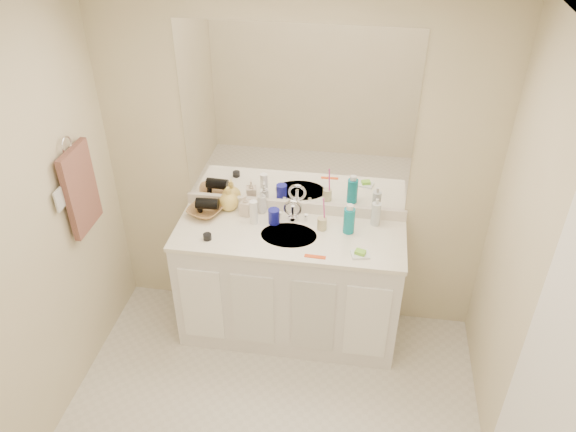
{
  "coord_description": "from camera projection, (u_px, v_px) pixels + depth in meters",
  "views": [
    {
      "loc": [
        0.45,
        -1.91,
        3.04
      ],
      "look_at": [
        0.0,
        0.97,
        1.05
      ],
      "focal_mm": 35.0,
      "sensor_mm": 36.0,
      "label": 1
    }
  ],
  "objects": [
    {
      "name": "soap_bottle_cream",
      "position": [
        246.0,
        205.0,
        3.81
      ],
      "size": [
        0.08,
        0.09,
        0.16
      ],
      "primitive_type": "imported",
      "rotation": [
        0.0,
        0.0,
        -0.21
      ],
      "color": "beige",
      "rests_on": "countertop"
    },
    {
      "name": "wall_back",
      "position": [
        296.0,
        170.0,
        3.72
      ],
      "size": [
        2.6,
        0.02,
        2.4
      ],
      "primitive_type": "cube",
      "color": "beige",
      "rests_on": "floor"
    },
    {
      "name": "hair_dryer",
      "position": [
        207.0,
        204.0,
        3.8
      ],
      "size": [
        0.16,
        0.09,
        0.08
      ],
      "primitive_type": "cylinder",
      "rotation": [
        0.0,
        1.57,
        0.06
      ],
      "color": "black",
      "rests_on": "wicker_basket"
    },
    {
      "name": "blue_mug",
      "position": [
        274.0,
        216.0,
        3.74
      ],
      "size": [
        0.09,
        0.09,
        0.1
      ],
      "primitive_type": "cylinder",
      "rotation": [
        0.0,
        0.0,
        -0.24
      ],
      "color": "navy",
      "rests_on": "countertop"
    },
    {
      "name": "sink_basin",
      "position": [
        289.0,
        236.0,
        3.66
      ],
      "size": [
        0.37,
        0.37,
        0.02
      ],
      "primitive_type": "cylinder",
      "color": "beige",
      "rests_on": "countertop"
    },
    {
      "name": "green_soap",
      "position": [
        360.0,
        252.0,
        3.46
      ],
      "size": [
        0.07,
        0.06,
        0.02
      ],
      "primitive_type": "cube",
      "rotation": [
        0.0,
        0.0,
        -0.29
      ],
      "color": "#80D734",
      "rests_on": "soap_dish"
    },
    {
      "name": "toothbrush",
      "position": [
        324.0,
        210.0,
        3.63
      ],
      "size": [
        0.02,
        0.04,
        0.19
      ],
      "primitive_type": "cylinder",
      "rotation": [
        0.14,
        0.0,
        -0.41
      ],
      "color": "#DF3AA0",
      "rests_on": "tan_cup"
    },
    {
      "name": "switch_plate",
      "position": [
        59.0,
        200.0,
        3.23
      ],
      "size": [
        0.01,
        0.08,
        0.13
      ],
      "primitive_type": "cube",
      "color": "silver",
      "rests_on": "wall_left"
    },
    {
      "name": "backsplash",
      "position": [
        295.0,
        207.0,
        3.86
      ],
      "size": [
        1.52,
        0.03,
        0.08
      ],
      "primitive_type": "cube",
      "color": "silver",
      "rests_on": "countertop"
    },
    {
      "name": "clear_pump_bottle",
      "position": [
        376.0,
        214.0,
        3.71
      ],
      "size": [
        0.08,
        0.08,
        0.16
      ],
      "primitive_type": "cylinder",
      "rotation": [
        0.0,
        0.0,
        0.4
      ],
      "color": "silver",
      "rests_on": "countertop"
    },
    {
      "name": "ceiling",
      "position": [
        246.0,
        53.0,
        1.98
      ],
      "size": [
        2.6,
        2.6,
        0.02
      ],
      "primitive_type": "cube",
      "color": "white",
      "rests_on": "wall_back"
    },
    {
      "name": "mirror",
      "position": [
        296.0,
        120.0,
        3.51
      ],
      "size": [
        1.48,
        0.01,
        1.2
      ],
      "primitive_type": "cube",
      "color": "white",
      "rests_on": "wall_back"
    },
    {
      "name": "towel_ring",
      "position": [
        67.0,
        145.0,
        3.25
      ],
      "size": [
        0.01,
        0.11,
        0.11
      ],
      "primitive_type": "torus",
      "rotation": [
        0.0,
        1.57,
        0.0
      ],
      "color": "silver",
      "rests_on": "wall_left"
    },
    {
      "name": "wall_left",
      "position": [
        3.0,
        277.0,
        2.82
      ],
      "size": [
        0.02,
        2.6,
        2.4
      ],
      "primitive_type": "cube",
      "color": "beige",
      "rests_on": "floor"
    },
    {
      "name": "vanity_cabinet",
      "position": [
        289.0,
        286.0,
        3.93
      ],
      "size": [
        1.5,
        0.55,
        0.85
      ],
      "primitive_type": "cube",
      "color": "white",
      "rests_on": "floor"
    },
    {
      "name": "mouthwash_bottle",
      "position": [
        349.0,
        221.0,
        3.64
      ],
      "size": [
        0.1,
        0.1,
        0.18
      ],
      "primitive_type": "cylinder",
      "rotation": [
        0.0,
        0.0,
        0.38
      ],
      "color": "#0C7E90",
      "rests_on": "countertop"
    },
    {
      "name": "soap_dish",
      "position": [
        360.0,
        254.0,
        3.47
      ],
      "size": [
        0.13,
        0.11,
        0.01
      ],
      "primitive_type": "cube",
      "rotation": [
        0.0,
        0.0,
        0.23
      ],
      "color": "white",
      "rests_on": "countertop"
    },
    {
      "name": "orange_comb",
      "position": [
        315.0,
        257.0,
        3.46
      ],
      "size": [
        0.13,
        0.03,
        0.01
      ],
      "primitive_type": "cube",
      "rotation": [
        0.0,
        0.0,
        -0.04
      ],
      "color": "#EC4B18",
      "rests_on": "countertop"
    },
    {
      "name": "countertop",
      "position": [
        289.0,
        235.0,
        3.68
      ],
      "size": [
        1.52,
        0.57,
        0.03
      ],
      "primitive_type": "cube",
      "color": "white",
      "rests_on": "vanity_cabinet"
    },
    {
      "name": "faucet",
      "position": [
        293.0,
        213.0,
        3.77
      ],
      "size": [
        0.02,
        0.02,
        0.11
      ],
      "primitive_type": "cylinder",
      "color": "silver",
      "rests_on": "countertop"
    },
    {
      "name": "wall_right",
      "position": [
        543.0,
        335.0,
        2.49
      ],
      "size": [
        0.02,
        2.6,
        2.4
      ],
      "primitive_type": "cube",
      "color": "beige",
      "rests_on": "floor"
    },
    {
      "name": "wicker_basket",
      "position": [
        205.0,
        211.0,
        3.84
      ],
      "size": [
        0.29,
        0.29,
        0.06
      ],
      "primitive_type": "imported",
      "rotation": [
        0.0,
        0.0,
        -0.3
      ],
      "color": "olive",
      "rests_on": "countertop"
    },
    {
      "name": "door",
      "position": [
        544.0,
        421.0,
        2.36
      ],
      "size": [
        0.02,
        0.82,
        2.0
      ],
      "primitive_type": "cube",
      "color": "white",
      "rests_on": "floor"
    },
    {
      "name": "extra_white_bottle",
      "position": [
        254.0,
        212.0,
        3.72
      ],
      "size": [
        0.07,
        0.07,
        0.17
      ],
      "primitive_type": "cylinder",
      "rotation": [
        0.0,
        0.0,
        -0.28
      ],
      "color": "white",
      "rests_on": "countertop"
    },
    {
      "name": "hand_towel",
      "position": [
        81.0,
        189.0,
        3.42
      ],
      "size": [
        0.04,
        0.32,
        0.55
      ],
      "primitive_type": "cube",
      "color": "brown",
      "rests_on": "towel_ring"
    },
    {
      "name": "soap_bottle_white",
      "position": [
        262.0,
        201.0,
        3.83
      ],
      "size": [
        0.08,
        0.08,
        0.18
      ],
      "primitive_type": "imported",
      "rotation": [
        0.0,
        0.0,
        -0.13
      ],
      "color": "silver",
      "rests_on": "countertop"
    },
    {
      "name": "soap_bottle_yellow",
      "position": [
        229.0,
        198.0,
        3.86
      ],
      "size": [
        0.16,
        0.16,
        0.17
      ],
      "primitive_type": "imported",
      "rotation": [
        0.0,
        0.0,
        -0.17
      ],
      "color": "#E6C559",
      "rests_on": "countertop"
    },
    {
      "name": "tan_cup",
      "position": [
        322.0,
        224.0,
        3.69
      ],
      "size": [
        0.07,
        0.07,
        0.08
      ],
      "primitive_type": "cylinder",
      "rotation": [
        0.0,
        0.0,
        0.2
      ],
      "color": "#C9BE8E",
      "rests_on": "countertop"
    },
    {
      "name": "dark_jar",
      "position": [
        207.0,
        237.0,
        3.61
      ],
      "size": [
        0.06,
        0.06,
        0.04
      ],
      "primitive_type": "cylinder",
      "rotation": [
        0.0,
        0.0,
        0.12
      ],
      "color": "black",
      "rests_on": "countertop"
    }
  ]
}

